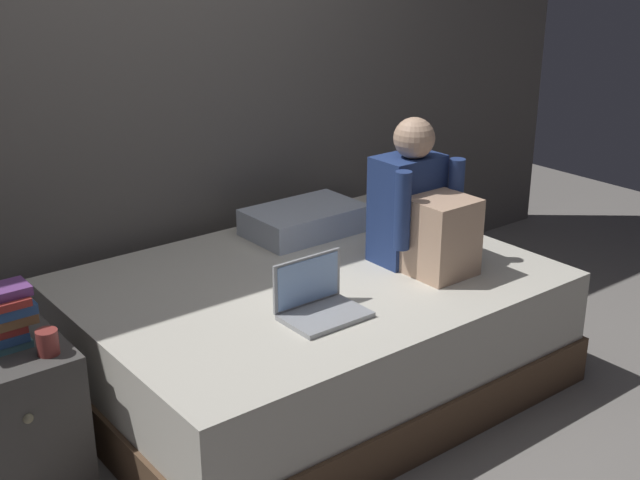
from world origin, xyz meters
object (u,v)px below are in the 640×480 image
Objects in this scene: person_sitting at (421,211)px; laptop at (318,301)px; bed at (310,331)px; mug at (48,342)px; nightstand at (10,421)px; pillow at (304,220)px.

laptop is (-0.67, -0.13, -0.20)m from person_sitting.
bed is 22.22× the size of mug.
person_sitting is at bearing -5.28° from mug.
bed is 3.58× the size of nightstand.
laptop reaches higher than bed.
nightstand reaches higher than bed.
bed is at bearing -3.38° from nightstand.
mug is at bearing -177.89° from bed.
laptop is (-0.21, -0.32, 0.32)m from bed.
laptop is 0.93m from pillow.
nightstand is 6.21× the size of mug.
bed is 1.22m from mug.
bed is 0.50m from laptop.
nightstand is at bearing 137.31° from mug.
bed is 3.57× the size of pillow.
person_sitting is at bearing -8.74° from nightstand.
person_sitting reaches higher than laptop.
person_sitting is at bearing -76.84° from pillow.
pillow is (1.61, 0.37, 0.31)m from nightstand.
nightstand is (-1.30, 0.08, 0.02)m from bed.
bed is at bearing 157.20° from person_sitting.
bed is 3.05× the size of person_sitting.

